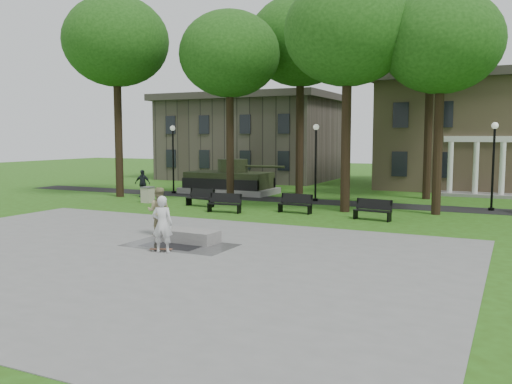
{
  "coord_description": "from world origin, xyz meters",
  "views": [
    {
      "loc": [
        11.62,
        -19.23,
        3.97
      ],
      "look_at": [
        0.74,
        3.35,
        1.4
      ],
      "focal_mm": 38.0,
      "sensor_mm": 36.0,
      "label": 1
    }
  ],
  "objects_px": {
    "concrete_block": "(190,236)",
    "friend_watching": "(159,211)",
    "trash_bin": "(148,195)",
    "skateboarder": "(162,224)",
    "park_bench_0": "(201,197)"
  },
  "relations": [
    {
      "from": "concrete_block",
      "to": "friend_watching",
      "type": "xyz_separation_m",
      "value": [
        -1.91,
        0.7,
        0.74
      ]
    },
    {
      "from": "concrete_block",
      "to": "trash_bin",
      "type": "height_order",
      "value": "trash_bin"
    },
    {
      "from": "skateboarder",
      "to": "friend_watching",
      "type": "xyz_separation_m",
      "value": [
        -2.11,
        2.7,
        -0.02
      ]
    },
    {
      "from": "concrete_block",
      "to": "friend_watching",
      "type": "distance_m",
      "value": 2.17
    },
    {
      "from": "skateboarder",
      "to": "friend_watching",
      "type": "relative_size",
      "value": 1.02
    },
    {
      "from": "trash_bin",
      "to": "park_bench_0",
      "type": "bearing_deg",
      "value": -1.14
    },
    {
      "from": "friend_watching",
      "to": "park_bench_0",
      "type": "height_order",
      "value": "friend_watching"
    },
    {
      "from": "park_bench_0",
      "to": "trash_bin",
      "type": "bearing_deg",
      "value": -171.49
    },
    {
      "from": "skateboarder",
      "to": "trash_bin",
      "type": "relative_size",
      "value": 2.05
    },
    {
      "from": "skateboarder",
      "to": "friend_watching",
      "type": "height_order",
      "value": "skateboarder"
    },
    {
      "from": "friend_watching",
      "to": "skateboarder",
      "type": "bearing_deg",
      "value": 109.05
    },
    {
      "from": "trash_bin",
      "to": "concrete_block",
      "type": "bearing_deg",
      "value": -46.16
    },
    {
      "from": "park_bench_0",
      "to": "skateboarder",
      "type": "bearing_deg",
      "value": -54.72
    },
    {
      "from": "friend_watching",
      "to": "trash_bin",
      "type": "relative_size",
      "value": 2.02
    },
    {
      "from": "park_bench_0",
      "to": "trash_bin",
      "type": "relative_size",
      "value": 1.93
    }
  ]
}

